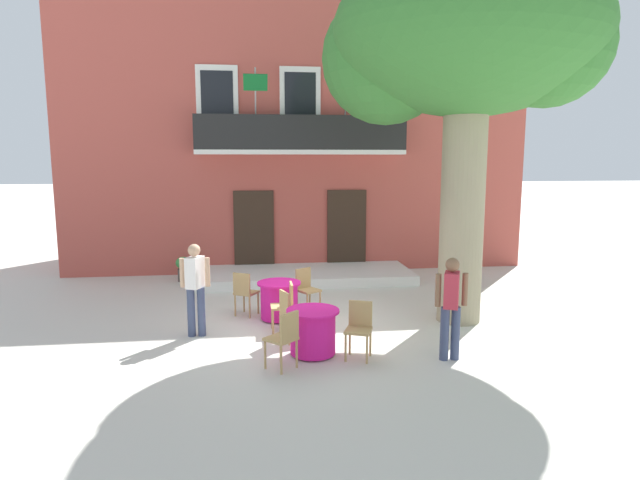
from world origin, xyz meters
name	(u,v)px	position (x,y,z in m)	size (l,w,h in m)	color
ground_plane	(309,326)	(0.00, 0.00, 0.00)	(120.00, 120.00, 0.00)	beige
building_facade	(294,140)	(0.31, 6.99, 3.75)	(13.00, 5.09, 7.50)	#B24C42
entrance_step_platform	(305,275)	(0.31, 3.93, 0.12)	(5.60, 2.14, 0.25)	silver
plane_tree	(464,44)	(2.90, 0.05, 5.27)	(5.16, 4.53, 6.96)	gray
cafe_table_near_tree	(313,332)	(-0.09, -1.50, 0.39)	(0.86, 0.86, 0.76)	#DB1984
cafe_chair_near_tree_0	(284,336)	(-0.59, -2.07, 0.53)	(0.57, 0.57, 0.91)	tan
cafe_chair_near_tree_1	(359,326)	(0.63, -1.71, 0.53)	(0.52, 0.52, 0.91)	tan
cafe_chair_near_tree_2	(290,312)	(-0.41, -0.82, 0.53)	(0.51, 0.51, 0.91)	tan
cafe_table_middle	(279,300)	(-0.53, 0.52, 0.39)	(0.86, 0.86, 0.76)	#DB1984
cafe_chair_middle_0	(244,291)	(-1.22, 0.83, 0.53)	(0.55, 0.55, 0.91)	tan
cafe_chair_middle_1	(286,303)	(-0.45, -0.23, 0.53)	(0.40, 0.40, 0.91)	tan
cafe_chair_middle_2	(306,287)	(0.06, 0.99, 0.53)	(0.55, 0.55, 0.91)	tan
ground_planter_left	(183,267)	(-2.84, 4.18, 0.37)	(0.38, 0.38, 0.65)	#47423D
pedestrian_near_entrance	(451,303)	(2.05, -1.98, 0.93)	(0.53, 0.40, 1.65)	#384260
pedestrian_mid_plaza	(195,284)	(-2.06, -0.30, 0.95)	(0.53, 0.40, 1.68)	#384260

